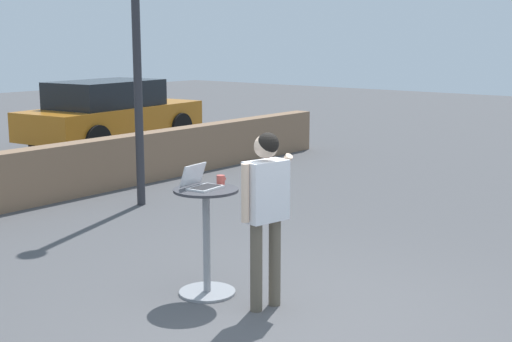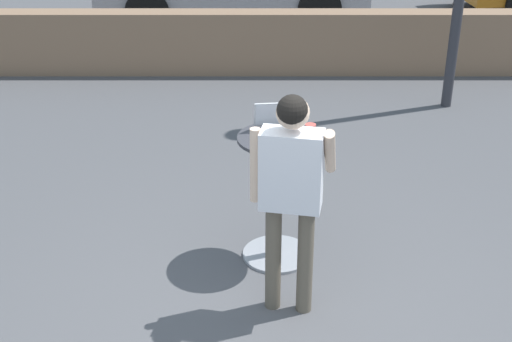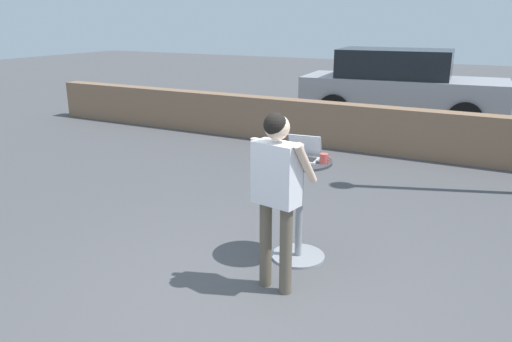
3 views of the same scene
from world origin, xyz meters
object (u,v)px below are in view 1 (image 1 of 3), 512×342
at_px(laptop, 201,183).
at_px(parked_car_further_down, 111,113).
at_px(cafe_table, 206,237).
at_px(standing_person, 266,199).
at_px(coffee_mug, 221,180).

relative_size(laptop, parked_car_further_down, 0.08).
distance_m(cafe_table, standing_person, 0.81).
xyz_separation_m(coffee_mug, parked_car_further_down, (5.19, 7.82, -0.30)).
bearing_deg(standing_person, parked_car_further_down, 57.78).
bearing_deg(laptop, standing_person, -84.59).
xyz_separation_m(laptop, coffee_mug, (0.24, -0.04, -0.00)).
relative_size(standing_person, parked_car_further_down, 0.36).
bearing_deg(parked_car_further_down, laptop, -124.89).
xyz_separation_m(cafe_table, parked_car_further_down, (5.42, 7.84, 0.21)).
distance_m(standing_person, parked_car_further_down, 10.06).
relative_size(cafe_table, standing_person, 0.64).
bearing_deg(parked_car_further_down, cafe_table, -124.66).
distance_m(laptop, parked_car_further_down, 9.50).
height_order(cafe_table, standing_person, standing_person).
distance_m(coffee_mug, parked_car_further_down, 9.39).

